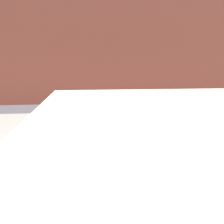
% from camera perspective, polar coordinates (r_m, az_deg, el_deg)
% --- Properties ---
extents(ground_plane, '(80.00, 80.00, 0.00)m').
position_cam_1_polar(ground_plane, '(5.72, 3.00, -10.24)').
color(ground_plane, '#47474C').
extents(sidewalk_slab, '(36.00, 3.50, 0.01)m').
position_cam_1_polar(sidewalk_slab, '(7.31, 1.27, -3.89)').
color(sidewalk_slab, gray).
rests_on(sidewalk_slab, ground).
extents(brick_building_wall, '(36.00, 0.50, 4.84)m').
position_cam_1_polar(brick_building_wall, '(10.26, -0.60, 16.03)').
color(brick_building_wall, brown).
rests_on(brick_building_wall, ground).
extents(motorcycle_red, '(1.95, 0.82, 1.03)m').
position_cam_1_polar(motorcycle_red, '(6.79, -9.53, -2.28)').
color(motorcycle_red, black).
rests_on(motorcycle_red, ground).
extents(motorcycle_blue, '(1.97, 0.76, 1.03)m').
position_cam_1_polar(motorcycle_blue, '(6.91, 9.90, -1.93)').
color(motorcycle_blue, black).
rests_on(motorcycle_blue, ground).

